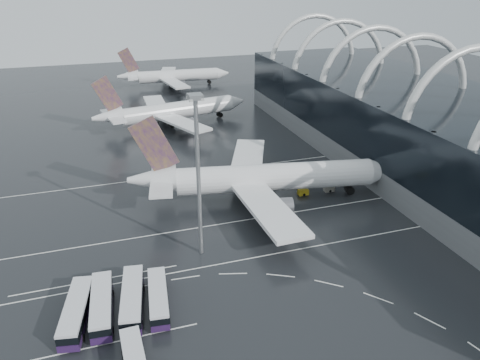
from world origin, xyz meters
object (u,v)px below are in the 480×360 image
object	(u,v)px
airliner_gate_b	(171,111)
airliner_gate_c	(173,76)
bus_row_near_c	(132,299)
gse_cart_belly_a	(303,192)
gse_cart_belly_d	(329,189)
bus_row_near_d	(158,298)
airliner_main	(261,178)
bus_row_near_b	(102,305)
bus_row_near_a	(76,312)
gse_cart_belly_e	(246,179)
floodlight_mast	(198,159)

from	to	relation	value
airliner_gate_b	airliner_gate_c	world-z (taller)	airliner_gate_b
airliner_gate_c	bus_row_near_c	xyz separation A→B (m)	(-34.84, -149.57, -2.63)
airliner_gate_c	gse_cart_belly_a	distance (m)	121.05
airliner_gate_c	gse_cart_belly_d	distance (m)	121.91
bus_row_near_d	bus_row_near_c	bearing A→B (deg)	86.12
bus_row_near_c	gse_cart_belly_a	bearing A→B (deg)	-47.46
airliner_main	bus_row_near_c	world-z (taller)	airliner_main
bus_row_near_d	gse_cart_belly_d	world-z (taller)	bus_row_near_d
gse_cart_belly_d	bus_row_near_d	bearing A→B (deg)	-147.38
airliner_main	bus_row_near_b	world-z (taller)	airliner_main
bus_row_near_b	gse_cart_belly_d	world-z (taller)	bus_row_near_b
bus_row_near_b	gse_cart_belly_a	distance (m)	55.79
bus_row_near_b	airliner_main	bearing A→B (deg)	-46.89
bus_row_near_a	gse_cart_belly_d	bearing A→B (deg)	-52.78
bus_row_near_b	gse_cart_belly_e	bearing A→B (deg)	-38.14
gse_cart_belly_d	gse_cart_belly_e	bearing A→B (deg)	145.81
gse_cart_belly_a	gse_cart_belly_d	world-z (taller)	gse_cart_belly_a
gse_cart_belly_a	gse_cart_belly_d	size ratio (longest dim) A/B	1.00
airliner_gate_b	gse_cart_belly_d	distance (m)	69.22
airliner_gate_c	bus_row_near_b	distance (m)	154.77
airliner_gate_b	gse_cart_belly_d	world-z (taller)	airliner_gate_b
bus_row_near_a	gse_cart_belly_d	distance (m)	65.03
bus_row_near_a	gse_cart_belly_e	xyz separation A→B (m)	(40.94, 40.73, -1.31)
airliner_gate_c	bus_row_near_b	size ratio (longest dim) A/B	3.65
airliner_main	bus_row_near_c	xyz separation A→B (m)	(-32.73, -29.77, -3.41)
airliner_gate_b	gse_cart_belly_e	size ratio (longest dim) A/B	27.15
airliner_gate_b	bus_row_near_c	xyz separation A→B (m)	(-23.41, -92.49, -2.88)
bus_row_near_c	gse_cart_belly_a	size ratio (longest dim) A/B	5.81
bus_row_near_a	bus_row_near_c	bearing A→B (deg)	-76.81
bus_row_near_d	floodlight_mast	xyz separation A→B (m)	(10.15, 12.94, 17.45)
airliner_gate_c	gse_cart_belly_a	xyz separation A→B (m)	(8.22, -120.71, -3.83)
airliner_main	floodlight_mast	xyz separation A→B (m)	(-18.63, -17.56, 13.87)
bus_row_near_b	bus_row_near_a	bearing A→B (deg)	99.07
airliner_gate_c	airliner_gate_b	bearing A→B (deg)	-98.20
airliner_gate_c	floodlight_mast	world-z (taller)	floodlight_mast
bus_row_near_b	bus_row_near_d	distance (m)	8.61
bus_row_near_c	airliner_gate_b	bearing A→B (deg)	-5.50
floodlight_mast	bus_row_near_a	bearing A→B (deg)	-150.76
bus_row_near_a	gse_cart_belly_a	xyz separation A→B (m)	(51.41, 29.21, -1.19)
airliner_gate_b	airliner_main	bearing A→B (deg)	-91.82
airliner_gate_c	floodlight_mast	size ratio (longest dim) A/B	1.66
bus_row_near_d	gse_cart_belly_a	world-z (taller)	bus_row_near_d
airliner_gate_c	bus_row_near_d	world-z (taller)	airliner_gate_c
bus_row_near_c	gse_cart_belly_e	distance (m)	51.89
gse_cart_belly_a	floodlight_mast	bearing A→B (deg)	-150.11
floodlight_mast	gse_cart_belly_e	world-z (taller)	floodlight_mast
bus_row_near_d	floodlight_mast	bearing A→B (deg)	-31.62
gse_cart_belly_a	airliner_main	bearing A→B (deg)	174.92
bus_row_near_d	floodlight_mast	distance (m)	23.98
bus_row_near_c	gse_cart_belly_d	xyz separation A→B (m)	(49.84, 28.64, -1.21)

